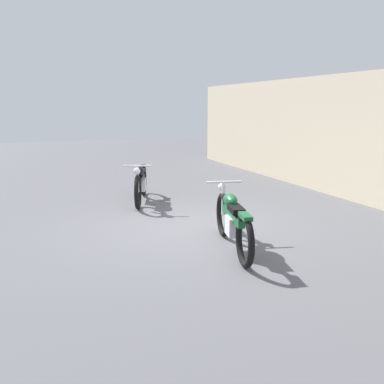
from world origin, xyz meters
TOP-DOWN VIEW (x-y plane):
  - ground_plane at (0.00, 0.00)m, footprint 40.00×40.00m
  - building_wall at (0.00, 4.36)m, footprint 18.00×0.30m
  - motorcycle_green at (1.29, 0.12)m, footprint 2.11×0.75m
  - motorcycle_black at (-2.35, -0.39)m, footprint 2.06×0.93m

SIDE VIEW (x-z plane):
  - ground_plane at x=0.00m, z-range 0.00..0.00m
  - motorcycle_green at x=1.29m, z-range -0.02..0.94m
  - motorcycle_black at x=-2.35m, z-range -0.02..0.95m
  - building_wall at x=0.00m, z-range 0.00..2.94m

